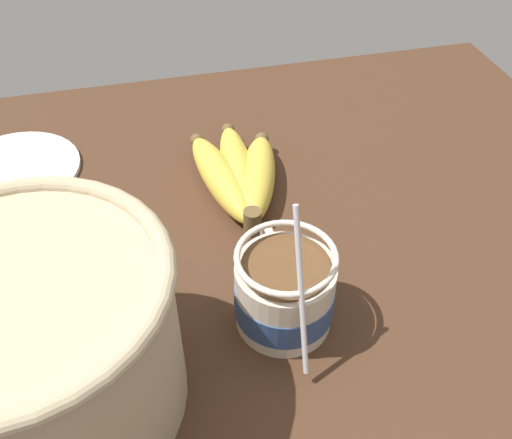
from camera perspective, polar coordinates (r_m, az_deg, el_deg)
table at (r=62.23cm, az=4.04°, el=-6.94°), size 92.02×92.02×3.61cm
coffee_mug at (r=54.39cm, az=2.84°, el=-7.22°), size 15.65×9.61×16.45cm
banana_bunch at (r=70.28cm, az=-1.73°, el=4.46°), size 21.64×12.38×4.49cm
woven_basket at (r=48.61cm, az=-21.08°, el=-11.27°), size 23.30×23.30×15.97cm
small_plate at (r=80.25cm, az=-23.04°, el=4.58°), size 16.76×16.76×0.60cm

